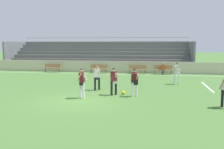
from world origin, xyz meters
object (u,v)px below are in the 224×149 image
object	(u,v)px
spectator_seated	(163,67)
player_white_challenging	(97,76)
bench_far_right	(163,69)
player_dark_wide_right	(82,80)
player_dark_trailing_run	(114,79)
player_white_dropping_back	(177,71)
bench_near_wall_gap	(99,68)
bench_near_bin	(53,67)
bench_far_left	(137,68)
soccer_ball	(123,93)
player_dark_overlapping	(135,80)
bleacher_stand	(98,54)

from	to	relation	value
spectator_seated	player_white_challenging	bearing A→B (deg)	-115.12
bench_far_right	player_dark_wide_right	bearing A→B (deg)	-111.15
player_dark_trailing_run	player_white_dropping_back	size ratio (longest dim) A/B	0.98
bench_near_wall_gap	player_white_challenging	size ratio (longest dim) A/B	1.10
bench_near_wall_gap	bench_near_bin	size ratio (longest dim) A/B	1.00
bench_far_left	bench_near_bin	size ratio (longest dim) A/B	1.00
bench_near_bin	spectator_seated	bearing A→B (deg)	-0.57
player_dark_trailing_run	soccer_ball	distance (m)	1.05
player_white_challenging	player_dark_wide_right	world-z (taller)	player_dark_wide_right
bench_near_bin	player_dark_overlapping	world-z (taller)	player_dark_overlapping
player_white_dropping_back	soccer_ball	xyz separation A→B (m)	(-3.46, -4.53, -0.87)
bench_near_wall_gap	player_white_challenging	bearing A→B (deg)	-77.93
bench_far_left	bench_far_right	bearing A→B (deg)	0.00
bleacher_stand	player_white_dropping_back	xyz separation A→B (m)	(8.55, -11.13, -0.73)
bleacher_stand	soccer_ball	size ratio (longest dim) A/B	100.29
bench_near_wall_gap	player_white_dropping_back	size ratio (longest dim) A/B	1.09
player_white_dropping_back	player_dark_trailing_run	bearing A→B (deg)	-129.65
bench_near_wall_gap	player_white_dropping_back	bearing A→B (deg)	-40.00
player_dark_trailing_run	bleacher_stand	bearing A→B (deg)	105.92
bench_far_right	player_white_dropping_back	xyz separation A→B (m)	(0.89, -6.21, 0.44)
bleacher_stand	bench_near_bin	xyz separation A→B (m)	(-3.91, -4.92, -1.17)
bleacher_stand	bench_near_wall_gap	xyz separation A→B (m)	(1.15, -4.92, -1.17)
bleacher_stand	player_dark_trailing_run	size ratio (longest dim) A/B	13.60
bleacher_stand	player_white_dropping_back	bearing A→B (deg)	-52.47
bleacher_stand	player_dark_trailing_run	bearing A→B (deg)	-74.08
spectator_seated	player_dark_wide_right	world-z (taller)	player_dark_wide_right
bleacher_stand	bench_far_right	xyz separation A→B (m)	(7.66, -4.92, -1.17)
bleacher_stand	player_white_dropping_back	world-z (taller)	bleacher_stand
bleacher_stand	player_dark_wide_right	xyz separation A→B (m)	(2.94, -17.13, -0.71)
player_dark_wide_right	player_dark_trailing_run	bearing A→B (deg)	35.86
bleacher_stand	bench_far_left	xyz separation A→B (m)	(5.14, -4.92, -1.17)
bench_near_bin	player_dark_trailing_run	xyz separation A→B (m)	(8.47, -11.04, 0.41)
player_dark_wide_right	soccer_ball	xyz separation A→B (m)	(2.15, 1.46, -0.89)
player_dark_wide_right	player_dark_overlapping	bearing A→B (deg)	19.03
bleacher_stand	bench_far_right	size ratio (longest dim) A/B	12.26
bench_near_wall_gap	spectator_seated	distance (m)	6.51
player_dark_trailing_run	player_white_dropping_back	bearing A→B (deg)	50.35
bench_far_left	bench_near_wall_gap	world-z (taller)	same
bench_far_right	player_white_challenging	world-z (taller)	player_white_challenging
player_dark_trailing_run	soccer_ball	size ratio (longest dim) A/B	7.37
bench_far_left	player_white_dropping_back	size ratio (longest dim) A/B	1.09
bench_near_wall_gap	bench_near_bin	distance (m)	5.06
player_white_dropping_back	soccer_ball	world-z (taller)	player_white_dropping_back
bench_far_left	player_white_challenging	bearing A→B (deg)	-101.38
bench_near_wall_gap	player_dark_wide_right	world-z (taller)	player_dark_wide_right
bleacher_stand	bench_near_bin	world-z (taller)	bleacher_stand
spectator_seated	bench_near_wall_gap	bearing A→B (deg)	178.98
spectator_seated	player_dark_wide_right	distance (m)	12.98
bleacher_stand	player_white_challenging	size ratio (longest dim) A/B	13.54
player_dark_wide_right	soccer_ball	distance (m)	2.75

